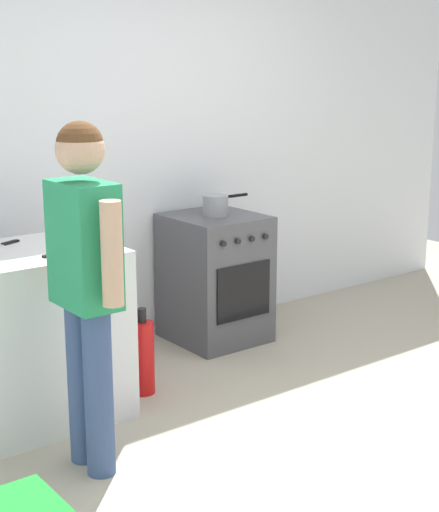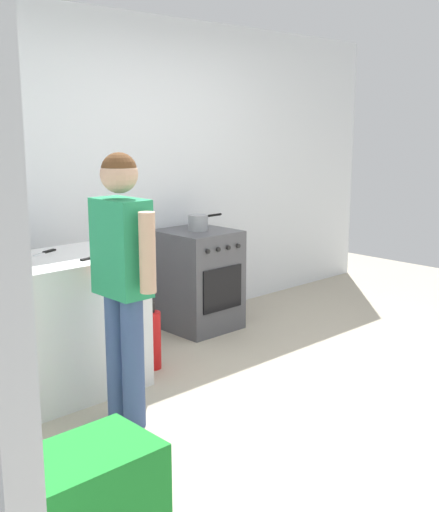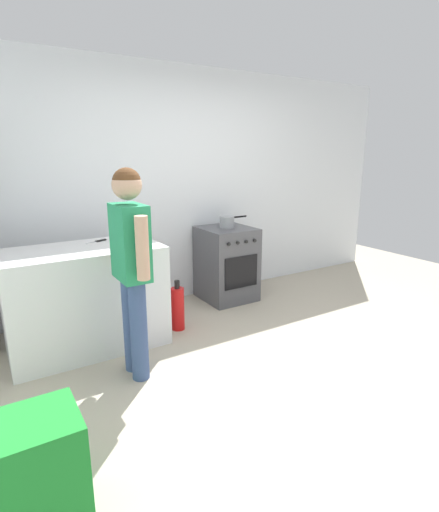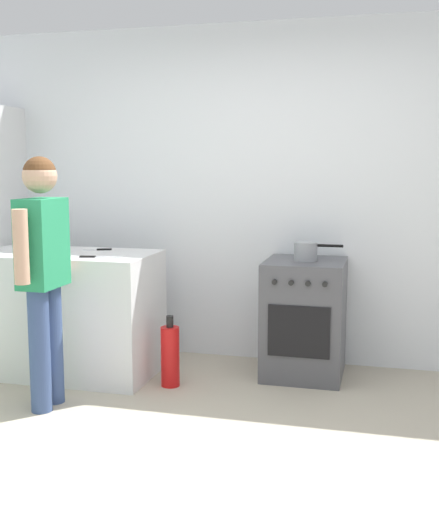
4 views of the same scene
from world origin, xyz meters
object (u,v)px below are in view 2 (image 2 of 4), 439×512
object	(u,v)px
person	(122,267)
recycling_crate_upper	(87,485)
oven_left	(198,279)
knife_chef	(98,257)
knife_paring	(46,252)
pot	(198,223)
fire_extinguisher	(152,339)

from	to	relation	value
person	recycling_crate_upper	size ratio (longest dim) A/B	3.05
oven_left	knife_chef	bearing A→B (deg)	-157.61
knife_paring	pot	bearing A→B (deg)	7.26
person	recycling_crate_upper	xyz separation A→B (m)	(-0.90, -1.04, -0.52)
pot	recycling_crate_upper	size ratio (longest dim) A/B	0.67
oven_left	pot	size ratio (longest dim) A/B	2.44
pot	knife_chef	xyz separation A→B (m)	(-1.35, -0.55, -0.01)
fire_extinguisher	knife_paring	bearing A→B (deg)	156.37
recycling_crate_upper	pot	bearing A→B (deg)	40.74
knife_chef	recycling_crate_upper	distance (m)	1.92
knife_paring	knife_chef	xyz separation A→B (m)	(0.17, -0.36, -0.00)
knife_paring	recycling_crate_upper	world-z (taller)	knife_paring
pot	knife_paring	world-z (taller)	pot
pot	knife_chef	distance (m)	1.46
person	recycling_crate_upper	world-z (taller)	person
knife_paring	person	xyz separation A→B (m)	(0.01, -0.85, 0.03)
fire_extinguisher	pot	bearing A→B (deg)	28.44
oven_left	knife_chef	distance (m)	1.53
knife_paring	recycling_crate_upper	xyz separation A→B (m)	(-0.89, -1.88, -0.49)
pot	fire_extinguisher	world-z (taller)	pot
pot	recycling_crate_upper	xyz separation A→B (m)	(-2.41, -2.08, -0.50)
recycling_crate_upper	knife_paring	bearing A→B (deg)	64.63
knife_paring	person	world-z (taller)	person
knife_chef	pot	bearing A→B (deg)	22.17
person	fire_extinguisher	size ratio (longest dim) A/B	3.17
oven_left	person	size ratio (longest dim) A/B	0.54
knife_chef	recycling_crate_upper	size ratio (longest dim) A/B	0.60
knife_chef	oven_left	bearing A→B (deg)	22.39
oven_left	knife_chef	xyz separation A→B (m)	(-1.35, -0.55, 0.48)
pot	recycling_crate_upper	distance (m)	3.22
recycling_crate_upper	knife_chef	bearing A→B (deg)	55.23
person	oven_left	bearing A→B (deg)	34.82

